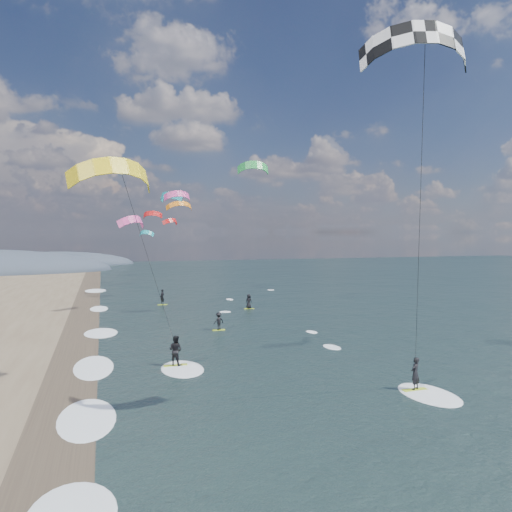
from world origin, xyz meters
name	(u,v)px	position (x,y,z in m)	size (l,w,h in m)	color
ground	(367,442)	(0.00, 0.00, 0.00)	(260.00, 260.00, 0.00)	black
wet_sand_strip	(67,394)	(-12.00, 10.00, 0.00)	(3.00, 240.00, 0.00)	#382D23
kitesurfer_near_a	(425,120)	(2.60, 0.13, 13.07)	(7.90, 8.81, 17.03)	#B0D024
kitesurfer_near_b	(140,234)	(-8.21, 9.42, 8.40)	(7.35, 8.85, 12.83)	#B0D024
far_kitesurfers	(213,307)	(0.58, 31.96, 0.82)	(9.92, 17.56, 1.81)	#B0D024
bg_kite_field	(172,207)	(-0.51, 54.59, 12.08)	(14.03, 51.35, 7.78)	red
shoreline_surf	(93,368)	(-10.80, 14.75, 0.00)	(2.40, 79.40, 0.11)	white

